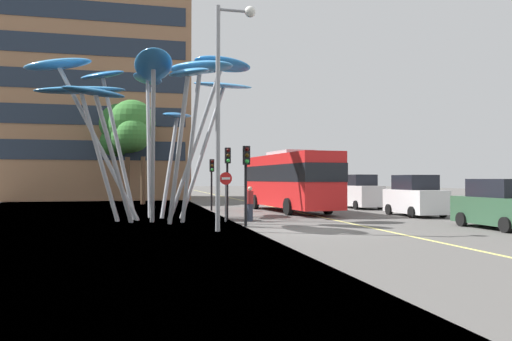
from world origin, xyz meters
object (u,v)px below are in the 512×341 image
object	(u,v)px
street_lamp	(226,89)
no_entry_sign	(226,188)
traffic_light_kerb_near	(246,168)
car_parked_far	(359,192)
red_bus	(290,179)
car_parked_near	(502,205)
car_parked_mid	(415,197)
leaf_sculpture	(150,89)
traffic_light_island_mid	(212,173)
pedestrian	(250,204)
traffic_light_kerb_far	(228,167)

from	to	relation	value
street_lamp	no_entry_sign	bearing A→B (deg)	80.40
traffic_light_kerb_near	car_parked_far	world-z (taller)	traffic_light_kerb_near
red_bus	car_parked_far	bearing A→B (deg)	22.36
car_parked_near	car_parked_mid	bearing A→B (deg)	87.40
leaf_sculpture	traffic_light_island_mid	distance (m)	8.83
car_parked_near	pedestrian	size ratio (longest dim) A/B	2.53
traffic_light_island_mid	no_entry_sign	size ratio (longest dim) A/B	1.40
red_bus	traffic_light_kerb_far	size ratio (longest dim) A/B	2.90
red_bus	traffic_light_island_mid	size ratio (longest dim) A/B	3.19
traffic_light_kerb_far	street_lamp	size ratio (longest dim) A/B	0.41
car_parked_near	red_bus	bearing A→B (deg)	113.63
traffic_light_kerb_near	car_parked_mid	size ratio (longest dim) A/B	0.87
leaf_sculpture	street_lamp	size ratio (longest dim) A/B	1.39
traffic_light_kerb_near	no_entry_sign	xyz separation A→B (m)	(-0.43, 2.68, -0.92)
leaf_sculpture	car_parked_mid	world-z (taller)	leaf_sculpture
no_entry_sign	car_parked_mid	bearing A→B (deg)	5.65
car_parked_mid	leaf_sculpture	bearing A→B (deg)	179.08
car_parked_near	street_lamp	size ratio (longest dim) A/B	0.48
car_parked_near	no_entry_sign	bearing A→B (deg)	149.89
red_bus	car_parked_near	world-z (taller)	red_bus
street_lamp	no_entry_sign	xyz separation A→B (m)	(0.73, 4.31, -3.95)
red_bus	traffic_light_island_mid	xyz separation A→B (m)	(-4.58, 1.97, 0.34)
pedestrian	no_entry_sign	distance (m)	1.37
traffic_light_island_mid	no_entry_sign	world-z (taller)	traffic_light_island_mid
street_lamp	red_bus	bearing A→B (deg)	60.96
street_lamp	traffic_light_island_mid	bearing A→B (deg)	84.52
traffic_light_kerb_far	no_entry_sign	xyz separation A→B (m)	(-0.35, -1.50, -1.05)
leaf_sculpture	car_parked_mid	bearing A→B (deg)	-0.92
traffic_light_kerb_far	pedestrian	xyz separation A→B (m)	(0.80, -1.64, -1.79)
traffic_light_kerb_far	car_parked_near	distance (m)	12.58
traffic_light_island_mid	street_lamp	world-z (taller)	street_lamp
leaf_sculpture	car_parked_near	bearing A→B (deg)	-27.70
car_parked_near	pedestrian	distance (m)	10.88
traffic_light_kerb_far	no_entry_sign	distance (m)	1.87
traffic_light_kerb_far	car_parked_far	size ratio (longest dim) A/B	0.80
street_lamp	pedestrian	world-z (taller)	street_lamp
pedestrian	red_bus	bearing A→B (deg)	57.98
traffic_light_kerb_near	street_lamp	bearing A→B (deg)	-125.45
traffic_light_island_mid	traffic_light_kerb_far	bearing A→B (deg)	-90.95
traffic_light_island_mid	street_lamp	xyz separation A→B (m)	(-1.19, -12.36, 3.13)
leaf_sculpture	car_parked_near	distance (m)	16.56
traffic_light_island_mid	car_parked_near	world-z (taller)	traffic_light_island_mid
leaf_sculpture	pedestrian	size ratio (longest dim) A/B	7.42
traffic_light_kerb_near	car_parked_mid	distance (m)	10.96
car_parked_near	traffic_light_island_mid	bearing A→B (deg)	125.09
traffic_light_kerb_near	traffic_light_island_mid	size ratio (longest dim) A/B	1.04
car_parked_mid	car_parked_far	bearing A→B (deg)	88.97
traffic_light_kerb_near	no_entry_sign	distance (m)	2.86
no_entry_sign	traffic_light_island_mid	bearing A→B (deg)	86.75
traffic_light_kerb_far	car_parked_far	bearing A→B (deg)	33.65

